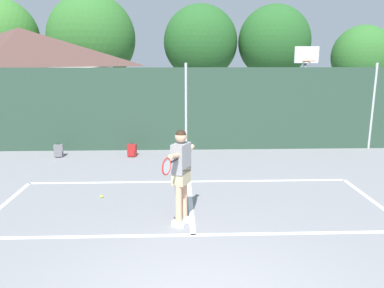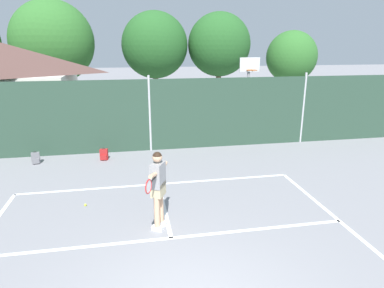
% 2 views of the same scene
% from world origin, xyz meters
% --- Properties ---
extents(chainlink_fence, '(26.09, 0.09, 2.98)m').
position_xyz_m(chainlink_fence, '(0.00, 9.00, 1.42)').
color(chainlink_fence, '#284233').
rests_on(chainlink_fence, ground).
extents(basketball_hoop, '(0.90, 0.67, 3.55)m').
position_xyz_m(basketball_hoop, '(4.48, 10.31, 2.31)').
color(basketball_hoop, '#9E9EA3').
rests_on(basketball_hoop, ground).
extents(clubhouse_building, '(7.49, 4.87, 4.37)m').
position_xyz_m(clubhouse_building, '(-6.92, 12.85, 2.27)').
color(clubhouse_building, silver).
rests_on(clubhouse_building, ground).
extents(treeline_backdrop, '(25.73, 4.59, 6.79)m').
position_xyz_m(treeline_backdrop, '(-1.61, 19.19, 4.05)').
color(treeline_backdrop, brown).
rests_on(treeline_backdrop, ground).
extents(tennis_player, '(0.60, 1.35, 1.85)m').
position_xyz_m(tennis_player, '(-0.22, 2.95, 1.11)').
color(tennis_player, silver).
rests_on(tennis_player, ground).
extents(tennis_ball, '(0.07, 0.07, 0.07)m').
position_xyz_m(tennis_ball, '(-2.04, 4.41, 0.03)').
color(tennis_ball, '#CCE033').
rests_on(tennis_ball, ground).
extents(backpack_grey, '(0.31, 0.29, 0.46)m').
position_xyz_m(backpack_grey, '(-4.15, 8.15, 0.19)').
color(backpack_grey, slate).
rests_on(backpack_grey, ground).
extents(backpack_red, '(0.30, 0.27, 0.46)m').
position_xyz_m(backpack_red, '(-1.78, 8.12, 0.19)').
color(backpack_red, maroon).
rests_on(backpack_red, ground).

